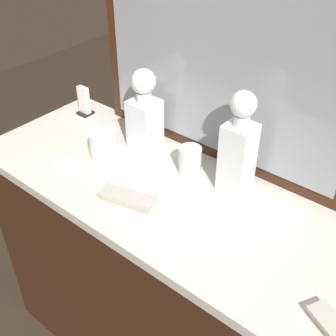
% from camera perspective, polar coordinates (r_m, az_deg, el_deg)
% --- Properties ---
extents(dresser, '(1.29, 0.50, 0.87)m').
position_cam_1_polar(dresser, '(1.58, 0.00, -15.13)').
color(dresser, '#381E11').
rests_on(dresser, ground_plane).
extents(dresser_mirror, '(0.88, 0.03, 0.79)m').
position_cam_1_polar(dresser_mirror, '(1.25, 7.07, 16.69)').
color(dresser_mirror, '#381E11').
rests_on(dresser_mirror, dresser).
extents(crystal_decanter_rear, '(0.09, 0.09, 0.27)m').
position_cam_1_polar(crystal_decanter_rear, '(1.42, -3.09, 6.76)').
color(crystal_decanter_rear, white).
rests_on(crystal_decanter_rear, dresser).
extents(crystal_decanter_left, '(0.08, 0.08, 0.31)m').
position_cam_1_polar(crystal_decanter_left, '(1.23, 9.14, 2.03)').
color(crystal_decanter_left, white).
rests_on(crystal_decanter_left, dresser).
extents(crystal_tumbler_rear, '(0.09, 0.09, 0.08)m').
position_cam_1_polar(crystal_tumbler_rear, '(1.42, -8.49, 2.95)').
color(crystal_tumbler_rear, white).
rests_on(crystal_tumbler_rear, dresser).
extents(crystal_tumbler_far_right, '(0.07, 0.07, 0.09)m').
position_cam_1_polar(crystal_tumbler_far_right, '(1.33, 2.89, 0.87)').
color(crystal_tumbler_far_right, white).
rests_on(crystal_tumbler_far_right, dresser).
extents(silver_brush_center, '(0.14, 0.11, 0.02)m').
position_cam_1_polar(silver_brush_center, '(1.01, 21.15, -19.29)').
color(silver_brush_center, '#B7A88C').
rests_on(silver_brush_center, dresser).
extents(silver_brush_left, '(0.17, 0.10, 0.02)m').
position_cam_1_polar(silver_brush_left, '(1.23, -5.35, -3.96)').
color(silver_brush_left, '#B7A88C').
rests_on(silver_brush_left, dresser).
extents(porcelain_dish, '(0.07, 0.07, 0.01)m').
position_cam_1_polar(porcelain_dish, '(1.42, -13.77, 0.77)').
color(porcelain_dish, silver).
rests_on(porcelain_dish, dresser).
extents(napkin_holder, '(0.05, 0.05, 0.11)m').
position_cam_1_polar(napkin_holder, '(1.67, -10.91, 8.38)').
color(napkin_holder, black).
rests_on(napkin_holder, dresser).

